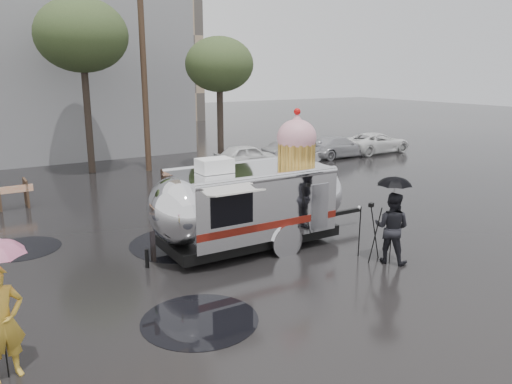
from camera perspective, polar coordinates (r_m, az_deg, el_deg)
ground at (r=12.01m, az=-0.03°, el=-9.93°), size 120.00×120.00×0.00m
puddles at (r=13.40m, az=-11.95°, el=-7.64°), size 6.70×8.54×0.01m
utility_pole at (r=24.77m, az=-12.68°, el=12.97°), size 1.60×0.28×9.00m
tree_mid at (r=25.07m, az=-19.31°, el=16.49°), size 4.20×4.20×8.03m
tree_right at (r=25.27m, az=-4.22°, el=14.25°), size 3.36×3.36×6.42m
parked_cars at (r=27.96m, az=7.50°, el=5.20°), size 13.20×1.90×1.50m
airstream_trailer at (r=13.76m, az=-0.37°, el=-0.83°), size 7.19×2.74×3.87m
person_left at (r=9.03m, az=-27.05°, el=-13.20°), size 0.78×0.62×1.92m
person_right at (r=13.18m, az=15.24°, el=-3.96°), size 0.86×1.01×1.85m
umbrella_black at (r=12.92m, az=15.52°, el=0.24°), size 1.08×1.08×2.28m
tripod at (r=13.26m, az=12.90°, el=-3.79°), size 0.62×0.60×1.53m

